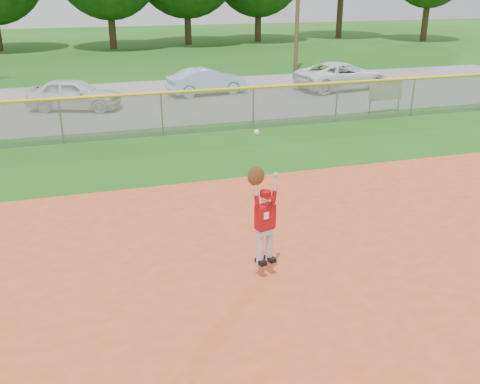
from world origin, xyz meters
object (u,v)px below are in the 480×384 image
car_white_a (74,94)px  car_blue (207,81)px  car_white_b (342,76)px  ballplayer (264,215)px  sponsor_sign (386,90)px

car_white_a → car_blue: bearing=-56.8°
car_blue → car_white_b: (6.69, -0.65, 0.05)m
ballplayer → car_blue: bearing=79.6°
car_white_a → ballplayer: (2.99, -15.13, 0.56)m
car_white_a → car_blue: 6.26m
car_blue → car_white_b: 6.72m
car_white_a → car_blue: (6.06, 1.55, -0.04)m
car_blue → ballplayer: bearing=162.4°
car_white_a → car_white_b: (12.75, 0.89, 0.01)m
car_white_a → ballplayer: size_ratio=1.53×
car_white_b → ballplayer: bearing=139.6°
car_blue → ballplayer: ballplayer is taller
sponsor_sign → ballplayer: 14.22m
car_white_b → sponsor_sign: size_ratio=3.03×
car_blue → car_white_b: size_ratio=0.78×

